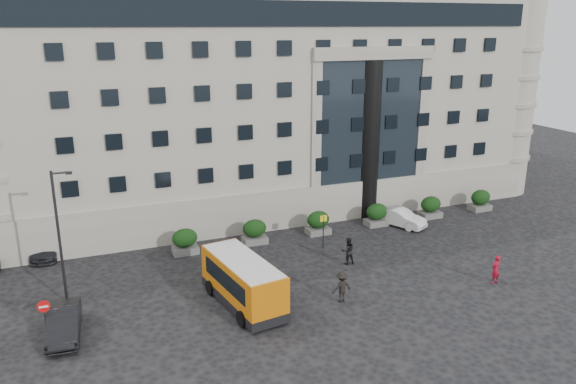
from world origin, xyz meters
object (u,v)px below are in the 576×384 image
(minibus, at_px, (243,280))
(parked_car_b, at_px, (64,323))
(hedge_e, at_px, (431,207))
(street_lamp, at_px, (60,233))
(hedge_d, at_px, (377,214))
(hedge_a, at_px, (185,241))
(pedestrian_c, at_px, (342,287))
(hedge_c, at_px, (318,223))
(no_entry_sign, at_px, (44,312))
(bus_stop_sign, at_px, (323,226))
(pedestrian_a, at_px, (496,269))
(hedge_f, at_px, (480,200))
(parked_car_c, at_px, (46,247))
(pedestrian_b, at_px, (348,251))
(white_taxi, at_px, (400,217))
(hedge_b, at_px, (255,231))

(minibus, distance_m, parked_car_b, 9.75)
(hedge_e, relative_size, minibus, 0.26)
(street_lamp, bearing_deg, hedge_d, 11.53)
(hedge_a, relative_size, hedge_d, 1.00)
(hedge_a, xyz_separation_m, pedestrian_c, (7.01, -10.62, 0.02))
(hedge_c, height_order, no_entry_sign, no_entry_sign)
(hedge_a, xyz_separation_m, parked_car_b, (-8.17, -8.60, -0.18))
(hedge_d, relative_size, hedge_e, 1.00)
(pedestrian_c, bearing_deg, bus_stop_sign, -113.83)
(hedge_a, bearing_deg, hedge_c, 0.00)
(bus_stop_sign, distance_m, pedestrian_a, 11.97)
(street_lamp, relative_size, pedestrian_c, 4.22)
(hedge_f, bearing_deg, street_lamp, -171.95)
(parked_car_c, bearing_deg, street_lamp, -74.23)
(minibus, xyz_separation_m, pedestrian_a, (15.57, -3.16, -0.63))
(parked_car_b, bearing_deg, hedge_a, 50.54)
(hedge_f, bearing_deg, pedestrian_c, -150.80)
(hedge_f, relative_size, pedestrian_b, 0.97)
(hedge_c, distance_m, bus_stop_sign, 3.05)
(hedge_e, height_order, pedestrian_c, pedestrian_c)
(street_lamp, bearing_deg, hedge_a, 31.16)
(parked_car_b, bearing_deg, minibus, 2.69)
(hedge_a, relative_size, hedge_c, 1.00)
(parked_car_b, bearing_deg, pedestrian_b, 12.57)
(pedestrian_c, bearing_deg, white_taxi, -142.46)
(hedge_c, bearing_deg, hedge_f, 0.00)
(hedge_a, relative_size, white_taxi, 0.43)
(hedge_a, xyz_separation_m, no_entry_sign, (-9.00, -8.84, 0.72))
(white_taxi, bearing_deg, hedge_e, -13.56)
(no_entry_sign, bearing_deg, hedge_f, 14.17)
(parked_car_c, height_order, pedestrian_a, pedestrian_a)
(hedge_d, relative_size, no_entry_sign, 0.79)
(no_entry_sign, bearing_deg, hedge_a, 44.48)
(pedestrian_a, relative_size, pedestrian_c, 0.98)
(parked_car_b, bearing_deg, hedge_f, 18.22)
(hedge_e, bearing_deg, bus_stop_sign, -166.08)
(hedge_f, xyz_separation_m, minibus, (-24.46, -8.84, 0.63))
(hedge_e, height_order, parked_car_c, hedge_e)
(no_entry_sign, bearing_deg, bus_stop_sign, 18.08)
(hedge_f, xyz_separation_m, parked_car_b, (-34.17, -8.60, -0.18))
(hedge_c, bearing_deg, minibus, -135.07)
(hedge_b, xyz_separation_m, pedestrian_a, (11.92, -11.99, 0.00))
(hedge_d, distance_m, pedestrian_c, 13.66)
(hedge_a, distance_m, bus_stop_sign, 9.94)
(hedge_f, bearing_deg, minibus, -160.14)
(hedge_a, distance_m, pedestrian_b, 11.52)
(hedge_f, bearing_deg, hedge_e, 180.00)
(bus_stop_sign, relative_size, pedestrian_b, 1.33)
(hedge_c, distance_m, no_entry_sign, 21.33)
(hedge_c, bearing_deg, hedge_b, 180.00)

